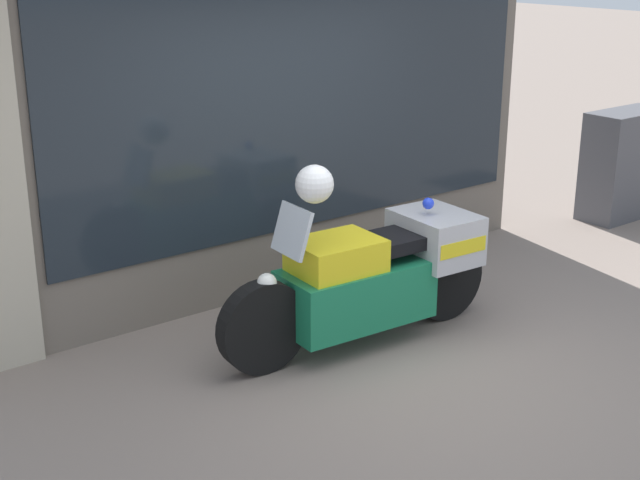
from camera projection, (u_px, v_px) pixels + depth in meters
The scene contains 6 objects.
ground_plane at pixel (413, 370), 6.29m from camera, with size 60.00×60.00×0.00m, color gray.
shop_building at pixel (205, 65), 6.91m from camera, with size 5.91×0.55×3.90m.
window_display at pixel (291, 227), 7.90m from camera, with size 4.50×0.30×1.92m.
paramedic_motorcycle at pixel (374, 274), 6.62m from camera, with size 2.35×0.68×1.16m.
utility_cabinet at pixel (624, 164), 9.59m from camera, with size 0.98×0.46×1.16m, color #4C4C51.
white_helmet at pixel (315, 184), 6.09m from camera, with size 0.27×0.27×0.27m, color white.
Camera 1 is at (-3.98, -4.08, 2.89)m, focal length 50.00 mm.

